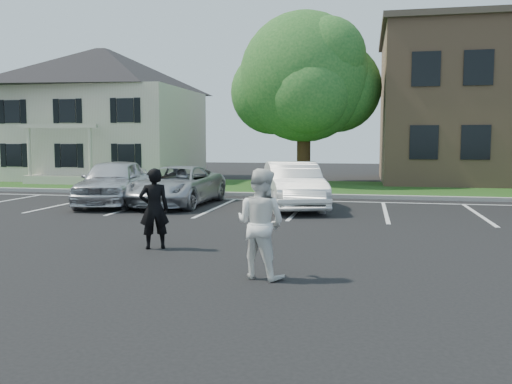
% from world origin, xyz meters
% --- Properties ---
extents(ground_plane, '(90.00, 90.00, 0.00)m').
position_xyz_m(ground_plane, '(0.00, 0.00, 0.00)').
color(ground_plane, black).
rests_on(ground_plane, ground).
extents(curb, '(40.00, 0.30, 0.15)m').
position_xyz_m(curb, '(0.00, 12.00, 0.07)').
color(curb, gray).
rests_on(curb, ground).
extents(grass_strip, '(44.00, 8.00, 0.08)m').
position_xyz_m(grass_strip, '(0.00, 16.00, 0.04)').
color(grass_strip, '#173F12').
rests_on(grass_strip, ground).
extents(stall_lines, '(34.00, 5.36, 0.01)m').
position_xyz_m(stall_lines, '(1.40, 8.95, 0.01)').
color(stall_lines, silver).
rests_on(stall_lines, ground).
extents(house, '(10.30, 9.22, 7.60)m').
position_xyz_m(house, '(-13.00, 19.97, 3.83)').
color(house, '#BFB69B').
rests_on(house, ground).
extents(tree, '(7.80, 7.20, 8.80)m').
position_xyz_m(tree, '(-0.94, 18.43, 5.35)').
color(tree, black).
rests_on(tree, ground).
extents(man_black_suit, '(0.74, 0.65, 1.71)m').
position_xyz_m(man_black_suit, '(-2.20, 1.01, 0.86)').
color(man_black_suit, black).
rests_on(man_black_suit, ground).
extents(man_white_shirt, '(1.07, 0.95, 1.83)m').
position_xyz_m(man_white_shirt, '(0.47, -0.93, 0.91)').
color(man_white_shirt, white).
rests_on(man_white_shirt, ground).
extents(car_silver_west, '(2.82, 5.09, 1.64)m').
position_xyz_m(car_silver_west, '(-6.64, 8.17, 0.82)').
color(car_silver_west, silver).
rests_on(car_silver_west, ground).
extents(car_silver_minivan, '(2.48, 5.06, 1.38)m').
position_xyz_m(car_silver_minivan, '(-4.38, 8.47, 0.69)').
color(car_silver_minivan, '#ACAFB4').
rests_on(car_silver_minivan, ground).
extents(car_white_sedan, '(2.92, 5.01, 1.56)m').
position_xyz_m(car_white_sedan, '(-0.23, 8.36, 0.78)').
color(car_white_sedan, white).
rests_on(car_white_sedan, ground).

